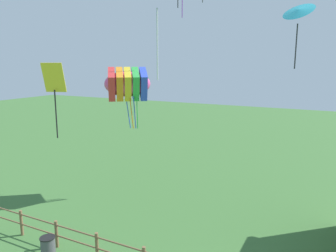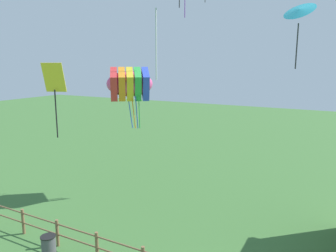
{
  "view_description": "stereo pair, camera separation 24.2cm",
  "coord_description": "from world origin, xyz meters",
  "px_view_note": "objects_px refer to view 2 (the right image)",
  "views": [
    {
      "loc": [
        5.96,
        -2.17,
        8.05
      ],
      "look_at": [
        0.0,
        9.41,
        5.55
      ],
      "focal_mm": 35.0,
      "sensor_mm": 36.0,
      "label": 1
    },
    {
      "loc": [
        6.17,
        -2.06,
        8.05
      ],
      "look_at": [
        0.0,
        9.41,
        5.55
      ],
      "focal_mm": 35.0,
      "sensor_mm": 36.0,
      "label": 2
    }
  ],
  "objects_px": {
    "kite_cyan_delta": "(299,11)",
    "kite_rainbow_parafoil": "(130,84)",
    "trash_bin": "(49,246)",
    "kite_yellow_diamond": "(54,85)"
  },
  "relations": [
    {
      "from": "trash_bin",
      "to": "kite_cyan_delta",
      "type": "relative_size",
      "value": 0.37
    },
    {
      "from": "kite_cyan_delta",
      "to": "kite_yellow_diamond",
      "type": "height_order",
      "value": "kite_cyan_delta"
    },
    {
      "from": "kite_yellow_diamond",
      "to": "trash_bin",
      "type": "bearing_deg",
      "value": 173.62
    },
    {
      "from": "trash_bin",
      "to": "kite_cyan_delta",
      "type": "height_order",
      "value": "kite_cyan_delta"
    },
    {
      "from": "kite_cyan_delta",
      "to": "kite_yellow_diamond",
      "type": "distance_m",
      "value": 9.47
    },
    {
      "from": "kite_cyan_delta",
      "to": "kite_rainbow_parafoil",
      "type": "bearing_deg",
      "value": 163.41
    },
    {
      "from": "trash_bin",
      "to": "kite_yellow_diamond",
      "type": "height_order",
      "value": "kite_yellow_diamond"
    },
    {
      "from": "trash_bin",
      "to": "kite_cyan_delta",
      "type": "xyz_separation_m",
      "value": [
        8.63,
        4.92,
        9.48
      ]
    },
    {
      "from": "trash_bin",
      "to": "kite_rainbow_parafoil",
      "type": "height_order",
      "value": "kite_rainbow_parafoil"
    },
    {
      "from": "kite_rainbow_parafoil",
      "to": "trash_bin",
      "type": "bearing_deg",
      "value": -81.61
    }
  ]
}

